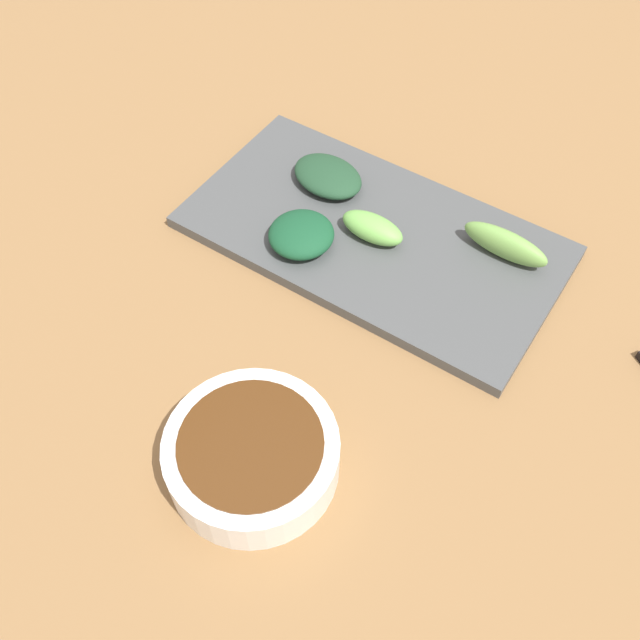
{
  "coord_description": "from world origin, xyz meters",
  "views": [
    {
      "loc": [
        -0.32,
        -0.21,
        0.53
      ],
      "look_at": [
        -0.02,
        -0.01,
        0.05
      ],
      "focal_mm": 40.97,
      "sensor_mm": 36.0,
      "label": 1
    }
  ],
  "objects": [
    {
      "name": "broccoli_stalk_3",
      "position": [
        0.1,
        0.01,
        0.04
      ],
      "size": [
        0.03,
        0.06,
        0.02
      ],
      "primitive_type": "ellipsoid",
      "rotation": [
        0.0,
        0.0,
        0.02
      ],
      "color": "#74BB52",
      "rests_on": "serving_plate"
    },
    {
      "name": "sauce_bowl",
      "position": [
        -0.15,
        -0.03,
        0.04
      ],
      "size": [
        0.13,
        0.13,
        0.04
      ],
      "color": "white",
      "rests_on": "tabletop"
    },
    {
      "name": "serving_plate",
      "position": [
        0.1,
        0.01,
        0.03
      ],
      "size": [
        0.19,
        0.35,
        0.01
      ],
      "primitive_type": "cube",
      "color": "#494D4D",
      "rests_on": "tabletop"
    },
    {
      "name": "broccoli_leafy_0",
      "position": [
        0.06,
        0.06,
        0.04
      ],
      "size": [
        0.07,
        0.07,
        0.02
      ],
      "primitive_type": "ellipsoid",
      "rotation": [
        0.0,
        0.0,
        -0.09
      ],
      "color": "#174C2C",
      "rests_on": "serving_plate"
    },
    {
      "name": "broccoli_leafy_2",
      "position": [
        0.14,
        0.08,
        0.04
      ],
      "size": [
        0.06,
        0.08,
        0.02
      ],
      "primitive_type": "ellipsoid",
      "rotation": [
        0.0,
        0.0,
        -0.15
      ],
      "color": "#20452B",
      "rests_on": "serving_plate"
    },
    {
      "name": "tabletop",
      "position": [
        0.0,
        0.0,
        0.01
      ],
      "size": [
        2.1,
        2.1,
        0.02
      ],
      "primitive_type": "cube",
      "color": "olive",
      "rests_on": "ground"
    },
    {
      "name": "broccoli_stalk_1",
      "position": [
        0.14,
        -0.1,
        0.05
      ],
      "size": [
        0.02,
        0.08,
        0.03
      ],
      "primitive_type": "ellipsoid",
      "rotation": [
        0.0,
        0.0,
        -0.03
      ],
      "color": "#75AB4E",
      "rests_on": "serving_plate"
    }
  ]
}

